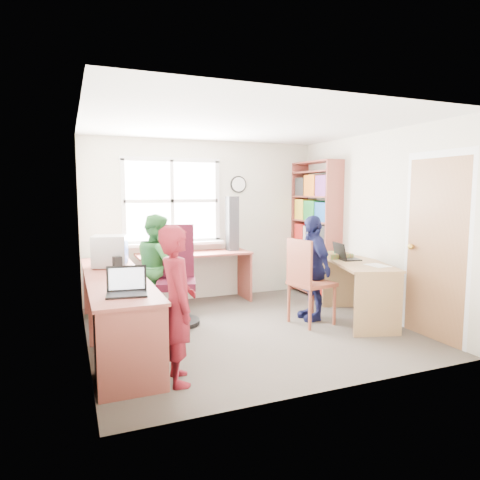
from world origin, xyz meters
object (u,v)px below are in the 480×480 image
(bookshelf, at_px, (315,232))
(person_green, at_px, (158,267))
(l_desk, at_px, (140,310))
(person_red, at_px, (177,305))
(laptop_left, at_px, (127,288))
(wooden_chair, at_px, (307,278))
(right_desk, at_px, (359,278))
(laptop_right, at_px, (345,256))
(swivel_chair, at_px, (176,281))
(potted_plant, at_px, (180,242))
(crt_monitor, at_px, (110,251))
(cd_tower, at_px, (232,224))
(person_navy, at_px, (312,268))

(bookshelf, xyz_separation_m, person_green, (-2.55, -0.37, -0.32))
(l_desk, height_order, bookshelf, bookshelf)
(person_red, bearing_deg, laptop_left, 60.37)
(wooden_chair, distance_m, person_green, 1.88)
(laptop_left, bearing_deg, right_desk, 19.89)
(laptop_right, bearing_deg, swivel_chair, 85.17)
(potted_plant, distance_m, person_green, 0.79)
(crt_monitor, relative_size, laptop_right, 1.22)
(l_desk, bearing_deg, crt_monitor, 101.45)
(right_desk, bearing_deg, swivel_chair, 177.26)
(person_red, bearing_deg, crt_monitor, 16.98)
(swivel_chair, height_order, wooden_chair, swivel_chair)
(cd_tower, bearing_deg, l_desk, -136.62)
(swivel_chair, distance_m, laptop_left, 1.63)
(swivel_chair, height_order, person_green, person_green)
(right_desk, distance_m, swivel_chair, 2.30)
(cd_tower, relative_size, person_red, 0.60)
(bookshelf, distance_m, wooden_chair, 1.61)
(swivel_chair, distance_m, person_green, 0.32)
(swivel_chair, bearing_deg, crt_monitor, -167.85)
(cd_tower, relative_size, potted_plant, 2.50)
(cd_tower, distance_m, person_green, 1.50)
(l_desk, xyz_separation_m, wooden_chair, (2.06, 0.20, 0.12))
(right_desk, xyz_separation_m, potted_plant, (-1.91, 1.59, 0.37))
(l_desk, height_order, wooden_chair, wooden_chair)
(crt_monitor, bearing_deg, swivel_chair, 10.44)
(person_red, distance_m, person_navy, 2.36)
(potted_plant, bearing_deg, person_red, -104.73)
(l_desk, relative_size, crt_monitor, 6.62)
(right_desk, distance_m, crt_monitor, 3.08)
(right_desk, xyz_separation_m, crt_monitor, (-2.95, 0.81, 0.40))
(l_desk, bearing_deg, person_green, 69.56)
(l_desk, distance_m, cd_tower, 2.52)
(l_desk, distance_m, person_red, 0.83)
(potted_plant, bearing_deg, laptop_left, -114.93)
(laptop_right, relative_size, cd_tower, 0.45)
(swivel_chair, bearing_deg, bookshelf, 28.49)
(crt_monitor, relative_size, person_navy, 0.33)
(wooden_chair, xyz_separation_m, potted_plant, (-1.20, 1.51, 0.34))
(laptop_right, bearing_deg, person_green, 81.33)
(person_red, bearing_deg, person_navy, -56.18)
(person_green, bearing_deg, wooden_chair, -117.89)
(wooden_chair, bearing_deg, person_red, -162.56)
(right_desk, xyz_separation_m, laptop_left, (-2.94, -0.63, 0.26))
(cd_tower, bearing_deg, laptop_right, -55.92)
(laptop_left, bearing_deg, person_navy, 28.34)
(crt_monitor, relative_size, person_green, 0.33)
(l_desk, height_order, swivel_chair, swivel_chair)
(laptop_left, relative_size, potted_plant, 1.16)
(crt_monitor, bearing_deg, l_desk, -65.59)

